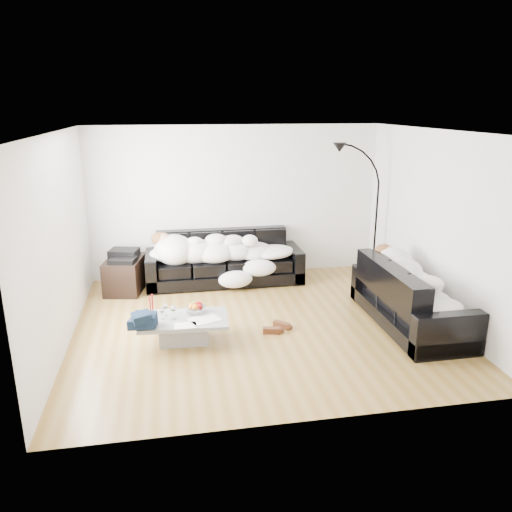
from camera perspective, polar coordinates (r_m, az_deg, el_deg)
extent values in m
plane|color=olive|center=(6.97, 0.44, -7.81)|extent=(5.00, 5.00, 0.00)
cube|color=silver|center=(8.70, -2.29, 6.21)|extent=(5.00, 0.02, 2.60)
cube|color=silver|center=(6.56, -21.53, 1.47)|extent=(0.02, 4.50, 2.60)
cube|color=silver|center=(7.40, 19.89, 3.30)|extent=(0.02, 4.50, 2.60)
plane|color=white|center=(6.34, 0.50, 14.07)|extent=(5.00, 5.00, 0.00)
cube|color=black|center=(8.45, -3.65, -0.24)|extent=(2.61, 0.90, 0.85)
cube|color=black|center=(7.14, 17.29, -4.26)|extent=(0.91, 2.12, 0.86)
ellipsoid|color=#0D5F52|center=(7.57, 14.85, -0.51)|extent=(0.42, 0.38, 0.20)
cube|color=#939699|center=(6.49, -8.23, -8.36)|extent=(1.15, 0.71, 0.32)
cylinder|color=white|center=(6.53, -6.85, -5.87)|extent=(0.26, 0.26, 0.15)
cylinder|color=white|center=(6.51, -10.31, -6.05)|extent=(0.07, 0.07, 0.17)
cylinder|color=white|center=(6.42, -10.68, -6.47)|extent=(0.08, 0.08, 0.15)
cylinder|color=white|center=(6.38, -9.41, -6.39)|extent=(0.09, 0.09, 0.19)
cylinder|color=maroon|center=(6.56, -11.99, -5.61)|extent=(0.05, 0.05, 0.24)
cylinder|color=maroon|center=(6.58, -11.75, -5.41)|extent=(0.06, 0.06, 0.27)
cube|color=silver|center=(6.36, -5.94, -7.17)|extent=(0.44, 0.39, 0.01)
cube|color=silver|center=(6.21, -8.09, -7.84)|extent=(0.27, 0.20, 0.01)
cube|color=black|center=(8.36, -14.72, -2.08)|extent=(0.69, 0.88, 0.54)
cube|color=black|center=(8.26, -14.89, 0.13)|extent=(0.51, 0.44, 0.13)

